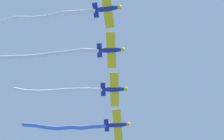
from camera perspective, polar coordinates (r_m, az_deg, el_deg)
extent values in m
ellipsoid|color=navy|center=(82.73, -0.75, 8.68)|extent=(5.06, 4.21, 1.12)
sphere|color=yellow|center=(82.67, 1.07, 8.91)|extent=(1.34, 1.34, 0.95)
ellipsoid|color=black|center=(83.12, -0.27, 8.80)|extent=(1.55, 1.43, 0.60)
cube|color=yellow|center=(82.58, -0.62, 8.68)|extent=(6.31, 7.50, 0.15)
cube|color=navy|center=(82.95, -2.35, 8.48)|extent=(2.72, 3.12, 0.12)
cube|color=yellow|center=(83.51, -2.25, 8.57)|extent=(1.09, 0.87, 1.55)
cylinder|color=white|center=(83.25, -3.72, 8.30)|extent=(3.23, 2.66, 1.65)
cylinder|color=white|center=(84.04, -5.92, 8.10)|extent=(3.42, 2.67, 1.28)
cylinder|color=white|center=(84.94, -8.08, 7.74)|extent=(3.13, 2.98, 1.55)
cylinder|color=white|center=(85.90, -10.22, 7.34)|extent=(3.38, 2.74, 1.09)
cylinder|color=white|center=(86.90, -12.37, 7.21)|extent=(3.47, 2.47, 1.50)
cylinder|color=white|center=(88.00, -14.30, 6.96)|extent=(2.86, 2.73, 1.11)
sphere|color=white|center=(82.82, -2.65, 8.42)|extent=(0.93, 0.93, 0.93)
sphere|color=white|center=(83.71, -4.77, 8.19)|extent=(0.93, 0.93, 0.93)
sphere|color=white|center=(84.40, -7.06, 8.02)|extent=(0.93, 0.93, 0.93)
sphere|color=white|center=(85.51, -9.10, 7.47)|extent=(0.93, 0.93, 0.93)
sphere|color=white|center=(86.32, -11.33, 7.21)|extent=(0.93, 0.93, 0.93)
sphere|color=white|center=(87.51, -13.40, 7.20)|extent=(0.93, 0.93, 0.93)
sphere|color=white|center=(88.51, -15.18, 6.71)|extent=(0.93, 0.93, 0.93)
ellipsoid|color=navy|center=(85.21, -0.24, 2.85)|extent=(5.25, 3.87, 1.12)
sphere|color=yellow|center=(85.21, 1.52, 2.92)|extent=(1.32, 1.32, 0.95)
ellipsoid|color=black|center=(85.61, 0.22, 2.95)|extent=(1.56, 1.36, 0.60)
cube|color=yellow|center=(85.07, -0.11, 2.82)|extent=(5.83, 7.76, 0.15)
cube|color=navy|center=(85.38, -1.79, 2.80)|extent=(2.54, 3.20, 0.12)
cube|color=yellow|center=(85.93, -1.70, 2.92)|extent=(1.14, 0.79, 1.55)
cylinder|color=white|center=(85.30, -3.13, 2.80)|extent=(3.13, 2.11, 0.81)
cylinder|color=white|center=(85.54, -5.16, 2.70)|extent=(2.90, 2.49, 0.85)
cylinder|color=white|center=(85.89, -7.17, 2.44)|extent=(3.00, 2.42, 0.96)
cylinder|color=white|center=(86.46, -9.11, 2.19)|extent=(2.84, 2.45, 1.04)
cylinder|color=white|center=(86.99, -10.98, 1.96)|extent=(2.97, 2.26, 1.20)
cylinder|color=white|center=(87.42, -12.85, 1.83)|extent=(2.89, 2.13, 0.90)
cylinder|color=white|center=(87.94, -14.71, 1.76)|extent=(3.02, 2.15, 1.12)
sphere|color=white|center=(85.25, -2.09, 2.76)|extent=(0.80, 0.80, 0.80)
sphere|color=white|center=(85.37, -4.16, 2.85)|extent=(0.80, 0.80, 0.80)
sphere|color=white|center=(85.73, -6.16, 2.55)|extent=(0.80, 0.80, 0.80)
sphere|color=white|center=(86.08, -8.18, 2.32)|extent=(0.80, 0.80, 0.80)
sphere|color=white|center=(86.86, -10.03, 2.06)|extent=(0.80, 0.80, 0.80)
sphere|color=white|center=(87.14, -11.93, 1.86)|extent=(0.80, 0.80, 0.80)
sphere|color=white|center=(87.71, -13.77, 1.80)|extent=(0.80, 0.80, 0.80)
sphere|color=white|center=(88.20, -15.65, 1.72)|extent=(0.80, 0.80, 0.80)
ellipsoid|color=navy|center=(87.98, 0.23, -2.76)|extent=(5.28, 3.80, 1.12)
sphere|color=yellow|center=(88.00, 1.94, -2.71)|extent=(1.31, 1.31, 0.95)
ellipsoid|color=black|center=(88.37, 0.68, -2.64)|extent=(1.56, 1.35, 0.60)
cube|color=yellow|center=(87.84, 0.36, -2.79)|extent=(5.73, 7.81, 0.15)
cube|color=navy|center=(88.12, -1.27, -2.77)|extent=(2.51, 3.21, 0.12)
cube|color=yellow|center=(88.65, -1.19, -2.62)|extent=(1.15, 0.77, 1.55)
cylinder|color=white|center=(88.14, -2.48, -2.77)|extent=(2.89, 1.99, 0.95)
cylinder|color=white|center=(88.28, -4.20, -2.74)|extent=(2.53, 1.75, 0.93)
cylinder|color=white|center=(88.47, -5.84, -2.76)|extent=(2.63, 2.00, 0.83)
cylinder|color=white|center=(88.72, -7.55, -2.86)|extent=(2.72, 2.01, 1.10)
cylinder|color=white|center=(88.84, -9.42, -2.97)|extent=(3.12, 2.13, 1.08)
cylinder|color=white|center=(89.31, -11.27, -2.96)|extent=(2.76, 1.93, 0.96)
cylinder|color=white|center=(89.97, -12.90, -2.76)|extent=(2.74, 1.53, 0.88)
sphere|color=white|center=(87.98, -1.56, -2.81)|extent=(0.69, 0.69, 0.69)
sphere|color=white|center=(88.31, -3.41, -2.73)|extent=(0.69, 0.69, 0.69)
sphere|color=white|center=(88.27, -4.99, -2.74)|extent=(0.69, 0.69, 0.69)
sphere|color=white|center=(88.70, -6.68, -2.78)|extent=(0.69, 0.69, 0.69)
sphere|color=white|center=(88.77, -8.41, -2.94)|extent=(0.69, 0.69, 0.69)
sphere|color=white|center=(88.95, -10.43, -3.01)|extent=(0.69, 0.69, 0.69)
sphere|color=white|center=(89.69, -12.10, -2.92)|extent=(0.69, 0.69, 0.69)
sphere|color=white|center=(90.26, -13.70, -2.60)|extent=(0.69, 0.69, 0.69)
ellipsoid|color=navy|center=(92.07, 0.67, -7.79)|extent=(5.18, 4.00, 1.12)
sphere|color=yellow|center=(92.05, 2.31, -7.68)|extent=(1.33, 1.33, 0.95)
ellipsoid|color=black|center=(92.43, 1.10, -7.64)|extent=(1.56, 1.39, 0.60)
cube|color=yellow|center=(91.93, 0.79, -7.83)|extent=(6.01, 7.67, 0.15)
cube|color=navy|center=(92.24, -0.77, -7.86)|extent=(2.61, 3.17, 0.12)
cube|color=yellow|center=(92.75, -0.70, -7.69)|extent=(1.12, 0.82, 1.55)
cylinder|color=#4C75DB|center=(92.15, -1.90, -7.98)|extent=(2.82, 2.24, 1.03)
cylinder|color=#4C75DB|center=(92.34, -3.52, -8.11)|extent=(2.54, 2.23, 0.93)
cylinder|color=#4C75DB|center=(92.76, -5.11, -8.14)|extent=(2.88, 2.11, 1.29)
cylinder|color=#4C75DB|center=(93.31, -6.79, -8.15)|extent=(2.85, 2.43, 1.03)
cylinder|color=#4C75DB|center=(93.79, -8.35, -8.15)|extent=(2.54, 1.84, 1.06)
cylinder|color=#4C75DB|center=(94.27, -9.84, -7.93)|extent=(2.91, 1.88, 1.30)
cylinder|color=#4C75DB|center=(94.91, -11.52, -7.68)|extent=(3.19, 2.15, 1.13)
sphere|color=#4C75DB|center=(92.12, -1.05, -7.92)|extent=(0.91, 0.91, 0.91)
sphere|color=#4C75DB|center=(92.19, -2.75, -8.03)|extent=(0.91, 0.91, 0.91)
sphere|color=#4C75DB|center=(92.51, -4.29, -8.19)|extent=(0.91, 0.91, 0.91)
sphere|color=#4C75DB|center=(93.03, -5.93, -8.08)|extent=(0.91, 0.91, 0.91)
sphere|color=#4C75DB|center=(93.61, -7.64, -8.22)|extent=(0.91, 0.91, 0.91)
sphere|color=#4C75DB|center=(93.98, -9.05, -8.07)|extent=(0.91, 0.91, 0.91)
sphere|color=#4C75DB|center=(94.58, -10.62, -7.78)|extent=(0.91, 0.91, 0.91)
sphere|color=#4C75DB|center=(95.26, -12.41, -7.57)|extent=(0.91, 0.91, 0.91)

